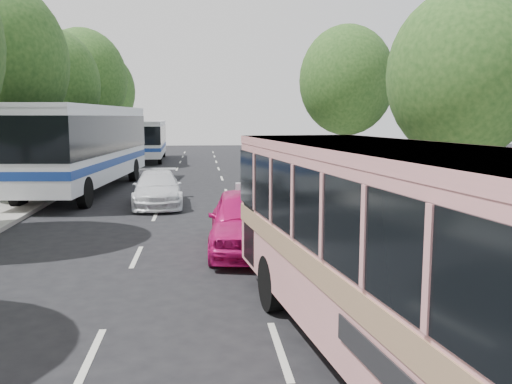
{
  "coord_description": "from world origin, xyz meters",
  "views": [
    {
      "loc": [
        -0.17,
        -9.97,
        3.62
      ],
      "look_at": [
        1.28,
        4.47,
        1.6
      ],
      "focal_mm": 38.0,
      "sensor_mm": 36.0,
      "label": 1
    }
  ],
  "objects": [
    {
      "name": "ground",
      "position": [
        0.0,
        0.0,
        0.0
      ],
      "size": [
        120.0,
        120.0,
        0.0
      ],
      "primitive_type": "plane",
      "color": "black",
      "rests_on": "ground"
    },
    {
      "name": "sidewalk_left",
      "position": [
        -8.5,
        20.0,
        0.07
      ],
      "size": [
        4.0,
        90.0,
        0.15
      ],
      "primitive_type": "cube",
      "color": "#9E998E",
      "rests_on": "ground"
    },
    {
      "name": "sidewalk_right",
      "position": [
        8.5,
        20.0,
        0.06
      ],
      "size": [
        4.0,
        90.0,
        0.12
      ],
      "primitive_type": "cube",
      "color": "#9E998E",
      "rests_on": "ground"
    },
    {
      "name": "low_wall",
      "position": [
        -10.3,
        20.0,
        0.9
      ],
      "size": [
        0.3,
        90.0,
        1.5
      ],
      "primitive_type": "cube",
      "color": "#9E998E",
      "rests_on": "sidewalk_left"
    },
    {
      "name": "tree_left_d",
      "position": [
        -8.52,
        21.94,
        5.63
      ],
      "size": [
        5.52,
        5.52,
        8.6
      ],
      "color": "#38281E",
      "rests_on": "ground"
    },
    {
      "name": "tree_left_e",
      "position": [
        -8.42,
        29.94,
        6.43
      ],
      "size": [
        6.3,
        6.3,
        9.82
      ],
      "color": "#38281E",
      "rests_on": "ground"
    },
    {
      "name": "tree_left_f",
      "position": [
        -8.62,
        37.94,
        6.0
      ],
      "size": [
        5.88,
        5.88,
        9.16
      ],
      "color": "#38281E",
      "rests_on": "ground"
    },
    {
      "name": "tree_right_near",
      "position": [
        8.78,
        7.94,
        5.2
      ],
      "size": [
        5.1,
        5.1,
        7.95
      ],
      "color": "#38281E",
      "rests_on": "ground"
    },
    {
      "name": "tree_right_far",
      "position": [
        9.08,
        23.94,
        6.12
      ],
      "size": [
        6.0,
        6.0,
        9.35
      ],
      "color": "#38281E",
      "rests_on": "ground"
    },
    {
      "name": "pink_bus",
      "position": [
        2.61,
        -3.08,
        2.0
      ],
      "size": [
        3.89,
        10.34,
        3.22
      ],
      "rotation": [
        0.0,
        0.0,
        0.13
      ],
      "color": "pink",
      "rests_on": "ground"
    },
    {
      "name": "pink_taxi",
      "position": [
        1.0,
        4.45,
        0.84
      ],
      "size": [
        2.25,
        5.02,
        1.67
      ],
      "primitive_type": "imported",
      "rotation": [
        0.0,
        0.0,
        -0.06
      ],
      "color": "#CF126D",
      "rests_on": "ground"
    },
    {
      "name": "white_pickup",
      "position": [
        -2.0,
        12.33,
        0.7
      ],
      "size": [
        2.28,
        4.93,
        1.39
      ],
      "primitive_type": "imported",
      "rotation": [
        0.0,
        0.0,
        0.07
      ],
      "color": "silver",
      "rests_on": "ground"
    },
    {
      "name": "tour_coach_front",
      "position": [
        -5.72,
        16.9,
        2.49
      ],
      "size": [
        4.18,
        14.01,
        4.13
      ],
      "rotation": [
        0.0,
        0.0,
        -0.09
      ],
      "color": "white",
      "rests_on": "ground"
    },
    {
      "name": "tour_coach_rear",
      "position": [
        -4.5,
        35.95,
        1.98
      ],
      "size": [
        2.69,
        11.04,
        3.28
      ],
      "rotation": [
        0.0,
        0.0,
        0.03
      ],
      "color": "silver",
      "rests_on": "ground"
    },
    {
      "name": "taxi_roof_sign",
      "position": [
        1.0,
        4.45,
        1.76
      ],
      "size": [
        0.56,
        0.21,
        0.18
      ],
      "primitive_type": "cube",
      "rotation": [
        0.0,
        0.0,
        -0.06
      ],
      "color": "silver",
      "rests_on": "pink_taxi"
    }
  ]
}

